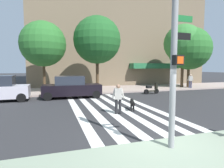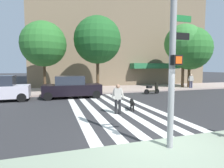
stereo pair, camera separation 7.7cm
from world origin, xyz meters
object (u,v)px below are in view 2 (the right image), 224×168
at_px(street_tree_further, 184,43).
at_px(street_tree_furthest, 190,49).
at_px(pedestrian_bystander, 191,80).
at_px(dog_on_leash, 132,103).
at_px(parked_car_behind_first, 72,87).
at_px(pedestrian_dog_walker, 118,97).
at_px(street_tree_middle, 97,40).
at_px(traffic_light_pole, 174,33).
at_px(parked_scooter, 152,89).
at_px(street_tree_nearest, 44,44).

relative_size(street_tree_further, street_tree_furthest, 1.05).
bearing_deg(pedestrian_bystander, dog_on_leash, -144.46).
distance_m(parked_car_behind_first, dog_on_leash, 6.48).
xyz_separation_m(street_tree_furthest, pedestrian_dog_walker, (-12.39, -9.19, -3.88)).
bearing_deg(street_tree_further, pedestrian_dog_walker, -141.08).
bearing_deg(street_tree_middle, traffic_light_pole, -94.17).
bearing_deg(street_tree_furthest, street_tree_middle, -178.62).
height_order(parked_car_behind_first, street_tree_further, street_tree_further).
bearing_deg(pedestrian_dog_walker, street_tree_further, 38.92).
relative_size(traffic_light_pole, parked_car_behind_first, 1.20).
bearing_deg(parked_scooter, street_tree_nearest, 162.10).
bearing_deg(dog_on_leash, pedestrian_dog_walker, -152.52).
height_order(parked_car_behind_first, pedestrian_bystander, parked_car_behind_first).
bearing_deg(parked_car_behind_first, pedestrian_dog_walker, -73.41).
bearing_deg(traffic_light_pole, street_tree_further, 50.71).
bearing_deg(traffic_light_pole, street_tree_middle, 85.83).
bearing_deg(street_tree_furthest, street_tree_nearest, 179.13).
bearing_deg(parked_scooter, street_tree_furthest, 23.49).
bearing_deg(street_tree_middle, parked_car_behind_first, -137.56).
bearing_deg(dog_on_leash, street_tree_middle, 90.88).
distance_m(street_tree_nearest, pedestrian_dog_walker, 10.99).
distance_m(street_tree_nearest, dog_on_leash, 11.16).
height_order(traffic_light_pole, street_tree_furthest, street_tree_furthest).
height_order(street_tree_nearest, street_tree_furthest, street_tree_furthest).
bearing_deg(dog_on_leash, street_tree_further, 39.95).
xyz_separation_m(parked_car_behind_first, street_tree_furthest, (14.27, 2.88, 3.93)).
xyz_separation_m(parked_scooter, street_tree_furthest, (6.71, 2.92, 4.33)).
bearing_deg(dog_on_leash, traffic_light_pole, -101.75).
height_order(parked_car_behind_first, street_tree_middle, street_tree_middle).
bearing_deg(parked_car_behind_first, street_tree_nearest, 125.56).
xyz_separation_m(street_tree_further, pedestrian_dog_walker, (-11.65, -9.41, -4.47)).
relative_size(parked_scooter, street_tree_middle, 0.22).
xyz_separation_m(street_tree_nearest, street_tree_middle, (5.09, -0.53, 0.51)).
distance_m(street_tree_nearest, street_tree_further, 15.79).
xyz_separation_m(street_tree_further, pedestrian_bystander, (0.36, -1.04, -4.32)).
xyz_separation_m(traffic_light_pole, pedestrian_bystander, (12.05, 13.24, -2.44)).
xyz_separation_m(traffic_light_pole, street_tree_nearest, (-4.09, 14.32, 1.22)).
bearing_deg(parked_scooter, dog_on_leash, -128.77).
bearing_deg(street_tree_nearest, traffic_light_pole, -74.08).
height_order(parked_scooter, street_tree_nearest, street_tree_nearest).
height_order(street_tree_further, pedestrian_bystander, street_tree_further).
relative_size(traffic_light_pole, street_tree_nearest, 0.86).
bearing_deg(parked_car_behind_first, dog_on_leash, -62.57).
bearing_deg(street_tree_furthest, street_tree_further, 163.49).
relative_size(street_tree_nearest, pedestrian_bystander, 4.10).
relative_size(traffic_light_pole, pedestrian_dog_walker, 3.54).
relative_size(parked_car_behind_first, street_tree_nearest, 0.72).
distance_m(traffic_light_pole, street_tree_middle, 13.94).
relative_size(traffic_light_pole, street_tree_furthest, 0.80).
relative_size(street_tree_middle, pedestrian_bystander, 4.56).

